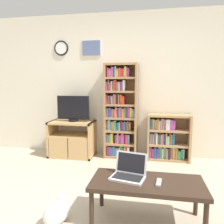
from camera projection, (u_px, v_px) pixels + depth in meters
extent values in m
plane|color=#BCAD93|center=(91.00, 219.00, 2.16)|extent=(18.00, 18.00, 0.00)
cube|color=beige|center=(121.00, 85.00, 4.04)|extent=(6.22, 0.06, 2.60)
torus|color=black|center=(61.00, 48.00, 4.11)|extent=(0.28, 0.03, 0.28)
cylinder|color=white|center=(61.00, 48.00, 4.11)|extent=(0.23, 0.02, 0.23)
cube|color=silver|center=(91.00, 48.00, 4.01)|extent=(0.37, 0.01, 0.29)
cube|color=slate|center=(91.00, 48.00, 4.01)|extent=(0.34, 0.02, 0.26)
cube|color=tan|center=(53.00, 138.00, 4.10)|extent=(0.04, 0.48, 0.65)
cube|color=tan|center=(93.00, 139.00, 3.96)|extent=(0.04, 0.48, 0.65)
cube|color=tan|center=(72.00, 122.00, 3.99)|extent=(0.80, 0.48, 0.04)
cube|color=tan|center=(73.00, 155.00, 4.07)|extent=(0.80, 0.48, 0.04)
cube|color=tan|center=(72.00, 135.00, 4.02)|extent=(0.73, 0.45, 0.04)
cube|color=tan|center=(58.00, 147.00, 3.85)|extent=(0.35, 0.02, 0.35)
cube|color=tan|center=(78.00, 149.00, 3.79)|extent=(0.35, 0.02, 0.35)
cylinder|color=black|center=(74.00, 120.00, 3.97)|extent=(0.18, 0.18, 0.04)
cube|color=black|center=(73.00, 108.00, 3.94)|extent=(0.59, 0.05, 0.42)
cube|color=black|center=(73.00, 108.00, 3.92)|extent=(0.55, 0.01, 0.39)
cube|color=#9E754C|center=(106.00, 111.00, 3.94)|extent=(0.04, 0.31, 1.68)
cube|color=#9E754C|center=(136.00, 112.00, 3.85)|extent=(0.04, 0.31, 1.68)
cube|color=#9E754C|center=(122.00, 110.00, 4.03)|extent=(0.58, 0.02, 1.68)
cube|color=#9E754C|center=(121.00, 156.00, 4.00)|extent=(0.51, 0.27, 0.04)
cube|color=#9E754C|center=(121.00, 143.00, 3.97)|extent=(0.51, 0.27, 0.04)
cube|color=#9E754C|center=(121.00, 131.00, 3.94)|extent=(0.51, 0.27, 0.04)
cube|color=#9E754C|center=(121.00, 118.00, 3.91)|extent=(0.51, 0.27, 0.04)
cube|color=#9E754C|center=(121.00, 105.00, 3.88)|extent=(0.51, 0.27, 0.04)
cube|color=#9E754C|center=(121.00, 92.00, 3.85)|extent=(0.51, 0.27, 0.04)
cube|color=#9E754C|center=(121.00, 78.00, 3.82)|extent=(0.51, 0.27, 0.04)
cube|color=#9E754C|center=(121.00, 64.00, 3.79)|extent=(0.51, 0.27, 0.04)
cube|color=#B75B70|center=(108.00, 149.00, 4.05)|extent=(0.03, 0.19, 0.18)
cube|color=#9E4293|center=(110.00, 150.00, 4.03)|extent=(0.04, 0.22, 0.16)
cube|color=#2856A8|center=(112.00, 150.00, 4.02)|extent=(0.03, 0.25, 0.17)
cube|color=#759EB7|center=(114.00, 150.00, 4.02)|extent=(0.04, 0.21, 0.17)
cube|color=#2856A8|center=(116.00, 151.00, 4.02)|extent=(0.02, 0.22, 0.14)
cube|color=#759EB7|center=(117.00, 150.00, 4.01)|extent=(0.02, 0.22, 0.15)
cube|color=#B75B70|center=(119.00, 151.00, 4.01)|extent=(0.02, 0.20, 0.14)
cube|color=white|center=(120.00, 150.00, 4.01)|extent=(0.02, 0.20, 0.15)
cube|color=#388947|center=(122.00, 150.00, 4.00)|extent=(0.04, 0.20, 0.19)
cube|color=#2856A8|center=(124.00, 151.00, 3.99)|extent=(0.03, 0.22, 0.16)
cube|color=orange|center=(125.00, 150.00, 3.98)|extent=(0.03, 0.23, 0.18)
cube|color=red|center=(127.00, 150.00, 3.98)|extent=(0.03, 0.22, 0.17)
cube|color=white|center=(129.00, 150.00, 3.97)|extent=(0.04, 0.23, 0.18)
cube|color=#759EB7|center=(108.00, 137.00, 4.01)|extent=(0.03, 0.21, 0.16)
cube|color=#5B9389|center=(110.00, 138.00, 4.01)|extent=(0.04, 0.21, 0.15)
cube|color=gold|center=(113.00, 137.00, 4.00)|extent=(0.04, 0.22, 0.18)
cube|color=#232328|center=(115.00, 138.00, 4.00)|extent=(0.04, 0.19, 0.14)
cube|color=#9E4293|center=(117.00, 138.00, 3.98)|extent=(0.03, 0.22, 0.16)
cube|color=gold|center=(119.00, 137.00, 3.98)|extent=(0.02, 0.21, 0.19)
cube|color=#9E4293|center=(121.00, 138.00, 3.98)|extent=(0.04, 0.21, 0.15)
cube|color=#9E4293|center=(123.00, 137.00, 3.96)|extent=(0.04, 0.24, 0.19)
cube|color=red|center=(125.00, 138.00, 3.95)|extent=(0.02, 0.24, 0.17)
cube|color=#9E4293|center=(126.00, 138.00, 3.96)|extent=(0.02, 0.20, 0.16)
cube|color=#9E4293|center=(127.00, 138.00, 3.95)|extent=(0.04, 0.23, 0.17)
cube|color=#5B9389|center=(129.00, 138.00, 3.94)|extent=(0.02, 0.23, 0.17)
cube|color=#93704C|center=(108.00, 125.00, 3.98)|extent=(0.02, 0.21, 0.16)
cube|color=#759EB7|center=(110.00, 124.00, 3.97)|extent=(0.04, 0.21, 0.19)
cube|color=#759EB7|center=(112.00, 125.00, 3.98)|extent=(0.03, 0.19, 0.15)
cube|color=orange|center=(114.00, 125.00, 3.96)|extent=(0.03, 0.22, 0.16)
cube|color=#388947|center=(116.00, 125.00, 3.95)|extent=(0.03, 0.24, 0.18)
cube|color=#2856A8|center=(118.00, 126.00, 3.95)|extent=(0.04, 0.22, 0.14)
cube|color=#5B9389|center=(120.00, 125.00, 3.94)|extent=(0.03, 0.23, 0.15)
cube|color=red|center=(122.00, 125.00, 3.94)|extent=(0.03, 0.19, 0.17)
cube|color=#9E4293|center=(124.00, 126.00, 3.94)|extent=(0.03, 0.20, 0.15)
cube|color=#2856A8|center=(125.00, 125.00, 3.92)|extent=(0.02, 0.24, 0.17)
cube|color=orange|center=(127.00, 126.00, 3.93)|extent=(0.03, 0.19, 0.15)
cube|color=#2856A8|center=(128.00, 125.00, 3.91)|extent=(0.02, 0.24, 0.18)
cube|color=orange|center=(130.00, 126.00, 3.92)|extent=(0.03, 0.20, 0.15)
cube|color=#759EB7|center=(108.00, 112.00, 3.95)|extent=(0.03, 0.21, 0.15)
cube|color=#9E4293|center=(110.00, 112.00, 3.95)|extent=(0.02, 0.20, 0.16)
cube|color=#2856A8|center=(111.00, 112.00, 3.94)|extent=(0.02, 0.23, 0.17)
cube|color=#B75B70|center=(113.00, 113.00, 3.94)|extent=(0.04, 0.22, 0.15)
cube|color=orange|center=(115.00, 113.00, 3.93)|extent=(0.02, 0.22, 0.14)
cube|color=#B75B70|center=(117.00, 112.00, 3.92)|extent=(0.03, 0.24, 0.18)
cube|color=#2856A8|center=(119.00, 112.00, 3.92)|extent=(0.02, 0.21, 0.17)
cube|color=orange|center=(120.00, 112.00, 3.91)|extent=(0.02, 0.21, 0.17)
cube|color=#9E4293|center=(122.00, 112.00, 3.90)|extent=(0.03, 0.23, 0.18)
cube|color=orange|center=(124.00, 113.00, 3.90)|extent=(0.03, 0.24, 0.16)
cube|color=#388947|center=(125.00, 112.00, 3.89)|extent=(0.03, 0.23, 0.18)
cube|color=#9E4293|center=(127.00, 112.00, 3.89)|extent=(0.04, 0.19, 0.18)
cube|color=#9E4293|center=(129.00, 112.00, 3.88)|extent=(0.02, 0.24, 0.19)
cube|color=gold|center=(131.00, 112.00, 3.87)|extent=(0.04, 0.22, 0.18)
cube|color=#759EB7|center=(133.00, 113.00, 3.87)|extent=(0.03, 0.21, 0.15)
cube|color=red|center=(108.00, 99.00, 3.92)|extent=(0.02, 0.23, 0.17)
cube|color=#5B9389|center=(110.00, 100.00, 3.92)|extent=(0.03, 0.20, 0.14)
cube|color=#9E4293|center=(111.00, 99.00, 3.92)|extent=(0.03, 0.19, 0.15)
cube|color=#93704C|center=(113.00, 100.00, 3.90)|extent=(0.03, 0.25, 0.14)
cube|color=#759EB7|center=(115.00, 99.00, 3.90)|extent=(0.03, 0.21, 0.17)
cube|color=red|center=(116.00, 99.00, 3.89)|extent=(0.02, 0.23, 0.17)
cube|color=#232328|center=(118.00, 98.00, 3.89)|extent=(0.03, 0.22, 0.19)
cube|color=#93704C|center=(120.00, 99.00, 3.88)|extent=(0.02, 0.23, 0.17)
cube|color=orange|center=(121.00, 99.00, 3.89)|extent=(0.04, 0.19, 0.16)
cube|color=red|center=(124.00, 100.00, 3.87)|extent=(0.04, 0.24, 0.14)
cube|color=#9E4293|center=(108.00, 86.00, 3.88)|extent=(0.02, 0.24, 0.15)
cube|color=#93704C|center=(109.00, 85.00, 3.89)|extent=(0.02, 0.21, 0.18)
cube|color=red|center=(111.00, 87.00, 3.88)|extent=(0.02, 0.24, 0.14)
cube|color=#759EB7|center=(113.00, 86.00, 3.87)|extent=(0.03, 0.23, 0.16)
cube|color=orange|center=(114.00, 86.00, 3.87)|extent=(0.02, 0.20, 0.17)
cube|color=red|center=(116.00, 85.00, 3.86)|extent=(0.04, 0.21, 0.18)
cube|color=#93704C|center=(118.00, 86.00, 3.86)|extent=(0.03, 0.22, 0.15)
cube|color=#759EB7|center=(120.00, 86.00, 3.85)|extent=(0.02, 0.24, 0.15)
cube|color=#9E4293|center=(122.00, 86.00, 3.85)|extent=(0.04, 0.19, 0.16)
cube|color=white|center=(124.00, 85.00, 3.84)|extent=(0.04, 0.20, 0.18)
cube|color=red|center=(108.00, 72.00, 3.86)|extent=(0.02, 0.20, 0.17)
cube|color=#9E4293|center=(109.00, 73.00, 3.85)|extent=(0.03, 0.24, 0.15)
cube|color=#B75B70|center=(111.00, 73.00, 3.85)|extent=(0.03, 0.24, 0.14)
cube|color=#9E4293|center=(113.00, 72.00, 3.84)|extent=(0.03, 0.24, 0.17)
cube|color=#388947|center=(115.00, 72.00, 3.84)|extent=(0.02, 0.20, 0.17)
cube|color=#759EB7|center=(116.00, 72.00, 3.83)|extent=(0.02, 0.24, 0.18)
cube|color=orange|center=(118.00, 73.00, 3.82)|extent=(0.03, 0.24, 0.14)
cube|color=#B75B70|center=(120.00, 73.00, 3.82)|extent=(0.03, 0.21, 0.15)
cube|color=red|center=(122.00, 73.00, 3.82)|extent=(0.04, 0.21, 0.14)
cube|color=orange|center=(124.00, 73.00, 3.81)|extent=(0.02, 0.21, 0.14)
cube|color=gold|center=(126.00, 72.00, 3.80)|extent=(0.03, 0.23, 0.17)
cube|color=#9E4293|center=(128.00, 73.00, 3.79)|extent=(0.02, 0.24, 0.15)
cube|color=#B75B70|center=(129.00, 73.00, 3.80)|extent=(0.02, 0.19, 0.15)
cube|color=tan|center=(148.00, 137.00, 3.86)|extent=(0.04, 0.30, 0.80)
cube|color=tan|center=(189.00, 138.00, 3.74)|extent=(0.04, 0.30, 0.80)
cube|color=tan|center=(168.00, 135.00, 3.94)|extent=(0.73, 0.02, 0.80)
cube|color=tan|center=(168.00, 159.00, 3.85)|extent=(0.65, 0.27, 0.04)
cube|color=tan|center=(168.00, 145.00, 3.82)|extent=(0.65, 0.27, 0.04)
cube|color=tan|center=(169.00, 130.00, 3.79)|extent=(0.65, 0.27, 0.04)
cube|color=tan|center=(169.00, 116.00, 3.75)|extent=(0.65, 0.27, 0.04)
cube|color=#9E4293|center=(150.00, 151.00, 3.90)|extent=(0.03, 0.24, 0.20)
cube|color=#B75B70|center=(153.00, 152.00, 3.90)|extent=(0.04, 0.19, 0.17)
cube|color=#2856A8|center=(155.00, 151.00, 3.89)|extent=(0.04, 0.22, 0.20)
cube|color=#2856A8|center=(157.00, 152.00, 3.88)|extent=(0.02, 0.22, 0.18)
cube|color=#9E4293|center=(159.00, 151.00, 3.88)|extent=(0.03, 0.20, 0.21)
cube|color=#388947|center=(161.00, 151.00, 3.87)|extent=(0.04, 0.21, 0.21)
cube|color=white|center=(162.00, 152.00, 3.87)|extent=(0.02, 0.21, 0.18)
cube|color=#5B9389|center=(164.00, 151.00, 3.87)|extent=(0.04, 0.19, 0.20)
cube|color=#93704C|center=(166.00, 152.00, 3.85)|extent=(0.03, 0.24, 0.19)
cube|color=#232328|center=(169.00, 152.00, 3.84)|extent=(0.04, 0.24, 0.20)
cube|color=#B75B70|center=(171.00, 152.00, 3.84)|extent=(0.04, 0.20, 0.20)
cube|color=gold|center=(174.00, 152.00, 3.84)|extent=(0.04, 0.19, 0.20)
cube|color=#93704C|center=(176.00, 152.00, 3.82)|extent=(0.04, 0.23, 0.20)
cube|color=#388947|center=(178.00, 154.00, 3.82)|extent=(0.04, 0.23, 0.16)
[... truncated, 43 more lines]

